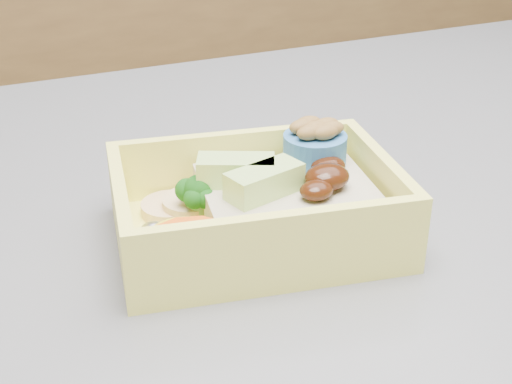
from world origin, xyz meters
name	(u,v)px	position (x,y,z in m)	size (l,w,h in m)	color
bento_box	(264,206)	(-0.05, -0.07, 0.94)	(0.20, 0.16, 0.07)	#FFFA69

